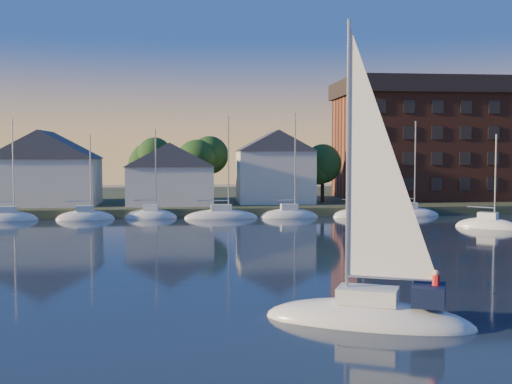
{
  "coord_description": "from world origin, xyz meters",
  "views": [
    {
      "loc": [
        -3.43,
        -27.38,
        7.83
      ],
      "look_at": [
        1.64,
        22.0,
        4.76
      ],
      "focal_mm": 45.0,
      "sensor_mm": 36.0,
      "label": 1
    }
  ],
  "objects": [
    {
      "name": "clubhouse_west",
      "position": [
        -22.0,
        58.0,
        5.93
      ],
      "size": [
        13.65,
        9.45,
        9.64
      ],
      "color": "silver",
      "rests_on": "shoreline_land"
    },
    {
      "name": "hero_sailboat",
      "position": [
        4.76,
        0.87,
        0.62
      ],
      "size": [
        10.1,
        6.73,
        14.93
      ],
      "rotation": [
        0.0,
        0.0,
        2.73
      ],
      "color": "silver",
      "rests_on": "ground"
    },
    {
      "name": "ground",
      "position": [
        0.0,
        0.0,
        0.0
      ],
      "size": [
        260.0,
        260.0,
        0.0
      ],
      "primitive_type": "plane",
      "color": "black",
      "rests_on": "ground"
    },
    {
      "name": "tree_line",
      "position": [
        2.0,
        63.0,
        7.18
      ],
      "size": [
        93.4,
        5.4,
        8.9
      ],
      "color": "#332617",
      "rests_on": "shoreline_land"
    },
    {
      "name": "wooden_dock",
      "position": [
        0.0,
        52.0,
        0.0
      ],
      "size": [
        120.0,
        3.0,
        1.0
      ],
      "primitive_type": "cube",
      "color": "brown",
      "rests_on": "ground"
    },
    {
      "name": "shoreline_land",
      "position": [
        0.0,
        75.0,
        0.0
      ],
      "size": [
        160.0,
        50.0,
        2.0
      ],
      "primitive_type": "cube",
      "color": "#323A21",
      "rests_on": "ground"
    },
    {
      "name": "clubhouse_east",
      "position": [
        8.0,
        59.0,
        6.0
      ],
      "size": [
        10.5,
        8.4,
        9.8
      ],
      "color": "silver",
      "rests_on": "shoreline_land"
    },
    {
      "name": "clubhouse_centre",
      "position": [
        -6.0,
        57.0,
        5.13
      ],
      "size": [
        11.55,
        8.4,
        8.08
      ],
      "color": "silver",
      "rests_on": "shoreline_land"
    },
    {
      "name": "drifting_sailboat_right",
      "position": [
        27.16,
        35.73,
        0.1
      ],
      "size": [
        6.57,
        6.03,
        10.79
      ],
      "rotation": [
        0.0,
        0.0,
        -0.7
      ],
      "color": "silver",
      "rests_on": "ground"
    },
    {
      "name": "moored_fleet",
      "position": [
        -8.0,
        49.0,
        0.1
      ],
      "size": [
        71.5,
        2.4,
        12.05
      ],
      "color": "silver",
      "rests_on": "ground"
    },
    {
      "name": "condo_block",
      "position": [
        34.0,
        64.95,
        9.79
      ],
      "size": [
        31.0,
        17.0,
        17.4
      ],
      "color": "brown",
      "rests_on": "shoreline_land"
    }
  ]
}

